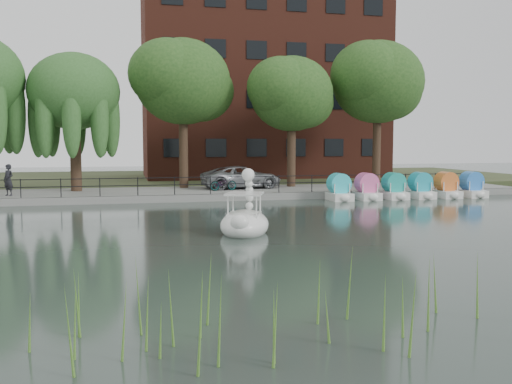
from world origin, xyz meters
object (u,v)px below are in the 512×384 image
object	(u,v)px
bicycle	(223,182)
swan_boat	(245,219)
minivan	(242,176)
pedestrian	(8,178)

from	to	relation	value
bicycle	swan_boat	world-z (taller)	swan_boat
minivan	swan_boat	distance (m)	15.21
bicycle	pedestrian	size ratio (longest dim) A/B	0.87
bicycle	pedestrian	world-z (taller)	pedestrian
pedestrian	swan_boat	xyz separation A→B (m)	(10.41, -12.89, -0.88)
bicycle	swan_boat	size ratio (longest dim) A/B	0.54
swan_boat	pedestrian	bearing A→B (deg)	149.21
minivan	bicycle	bearing A→B (deg)	125.58
minivan	pedestrian	distance (m)	13.49
bicycle	pedestrian	bearing A→B (deg)	77.41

